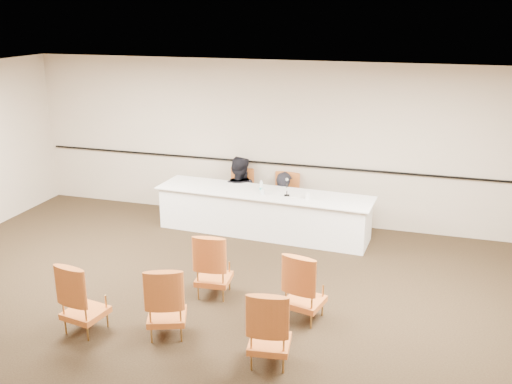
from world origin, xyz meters
TOP-DOWN VIEW (x-y plane):
  - floor at (0.00, 0.00)m, footprint 10.00×10.00m
  - ceiling at (0.00, 0.00)m, footprint 10.00×10.00m
  - wall_back at (0.00, 4.00)m, footprint 10.00×0.04m
  - wall_rail at (0.00, 3.96)m, footprint 9.80×0.04m
  - panel_table at (-0.11, 3.17)m, footprint 3.92×1.11m
  - panelist_main at (0.13, 3.73)m, footprint 0.68×0.57m
  - panelist_main_chair at (0.13, 3.73)m, footprint 0.53×0.53m
  - panelist_second at (-0.78, 3.78)m, footprint 0.81×0.63m
  - panelist_second_chair at (-0.78, 3.78)m, footprint 0.53×0.53m
  - papers at (0.39, 3.13)m, footprint 0.30×0.22m
  - microphone at (0.34, 3.08)m, footprint 0.15×0.22m
  - water_bottle at (-0.15, 3.18)m, footprint 0.08×0.08m
  - drinking_glass at (-0.08, 3.04)m, footprint 0.09×0.09m
  - coffee_cup at (0.72, 3.00)m, footprint 0.10×0.10m
  - aud_chair_front_mid at (-0.12, 0.73)m, footprint 0.55×0.55m
  - aud_chair_front_right at (1.24, 0.46)m, footprint 0.60×0.60m
  - aud_chair_back_left at (-1.31, -0.62)m, footprint 0.58×0.58m
  - aud_chair_back_mid at (-0.30, -0.41)m, footprint 0.64×0.64m
  - aud_chair_back_right at (1.07, -0.61)m, footprint 0.56×0.56m

SIDE VIEW (x-z plane):
  - floor at x=0.00m, z-range 0.00..0.00m
  - panelist_main at x=0.13m, z-range -0.58..1.02m
  - panel_table at x=-0.11m, z-range 0.00..0.78m
  - panelist_second at x=-0.78m, z-range -0.42..1.23m
  - panelist_main_chair at x=0.13m, z-range 0.00..0.95m
  - panelist_second_chair at x=-0.78m, z-range 0.00..0.95m
  - aud_chair_front_mid at x=-0.12m, z-range 0.00..0.95m
  - aud_chair_front_right at x=1.24m, z-range 0.00..0.95m
  - aud_chair_back_left at x=-1.31m, z-range 0.00..0.95m
  - aud_chair_back_mid at x=-0.30m, z-range 0.00..0.95m
  - aud_chair_back_right at x=1.07m, z-range 0.00..0.95m
  - papers at x=0.39m, z-range 0.78..0.78m
  - drinking_glass at x=-0.08m, z-range 0.78..0.88m
  - coffee_cup at x=0.72m, z-range 0.78..0.90m
  - water_bottle at x=-0.15m, z-range 0.78..0.98m
  - microphone at x=0.34m, z-range 0.78..1.06m
  - wall_rail at x=0.00m, z-range 1.09..1.11m
  - wall_back at x=0.00m, z-range 0.00..3.00m
  - ceiling at x=0.00m, z-range 3.00..3.00m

